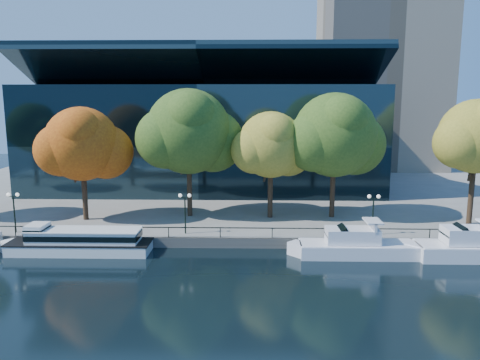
{
  "coord_description": "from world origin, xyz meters",
  "views": [
    {
      "loc": [
        2.99,
        -40.16,
        14.17
      ],
      "look_at": [
        1.78,
        8.0,
        5.8
      ],
      "focal_mm": 35.0,
      "sensor_mm": 36.0,
      "label": 1
    }
  ],
  "objects_px": {
    "tree_2": "(190,133)",
    "lamp_0": "(14,203)",
    "tree_3": "(272,146)",
    "lamp_1": "(185,204)",
    "tree_5": "(478,138)",
    "tour_boat": "(76,241)",
    "cruiser_far": "(469,246)",
    "tree_4": "(336,137)",
    "cruiser_near": "(353,245)",
    "lamp_2": "(373,205)",
    "tree_1": "(83,146)"
  },
  "relations": [
    {
      "from": "cruiser_far",
      "to": "tree_1",
      "type": "distance_m",
      "value": 39.58
    },
    {
      "from": "tree_1",
      "to": "tour_boat",
      "type": "bearing_deg",
      "value": -77.41
    },
    {
      "from": "tree_2",
      "to": "lamp_2",
      "type": "height_order",
      "value": "tree_2"
    },
    {
      "from": "cruiser_near",
      "to": "tree_3",
      "type": "distance_m",
      "value": 14.69
    },
    {
      "from": "tree_4",
      "to": "lamp_0",
      "type": "bearing_deg",
      "value": -168.09
    },
    {
      "from": "lamp_1",
      "to": "lamp_0",
      "type": "bearing_deg",
      "value": 180.0
    },
    {
      "from": "tree_5",
      "to": "lamp_2",
      "type": "bearing_deg",
      "value": -159.55
    },
    {
      "from": "cruiser_near",
      "to": "tree_2",
      "type": "height_order",
      "value": "tree_2"
    },
    {
      "from": "cruiser_near",
      "to": "tree_2",
      "type": "bearing_deg",
      "value": 146.63
    },
    {
      "from": "cruiser_near",
      "to": "tree_3",
      "type": "xyz_separation_m",
      "value": [
        -6.99,
        10.17,
        7.98
      ]
    },
    {
      "from": "cruiser_near",
      "to": "cruiser_far",
      "type": "relative_size",
      "value": 1.03
    },
    {
      "from": "tree_4",
      "to": "lamp_1",
      "type": "xyz_separation_m",
      "value": [
        -15.82,
        -6.94,
        -6.08
      ]
    },
    {
      "from": "tree_3",
      "to": "cruiser_near",
      "type": "bearing_deg",
      "value": -55.5
    },
    {
      "from": "cruiser_near",
      "to": "tree_1",
      "type": "distance_m",
      "value": 29.87
    },
    {
      "from": "tree_2",
      "to": "lamp_0",
      "type": "distance_m",
      "value": 19.31
    },
    {
      "from": "tour_boat",
      "to": "cruiser_far",
      "type": "distance_m",
      "value": 35.8
    },
    {
      "from": "tree_5",
      "to": "lamp_1",
      "type": "relative_size",
      "value": 3.28
    },
    {
      "from": "cruiser_near",
      "to": "tree_2",
      "type": "relative_size",
      "value": 0.81
    },
    {
      "from": "tree_4",
      "to": "lamp_0",
      "type": "relative_size",
      "value": 3.45
    },
    {
      "from": "lamp_0",
      "to": "tree_2",
      "type": "bearing_deg",
      "value": 22.93
    },
    {
      "from": "tree_2",
      "to": "tree_3",
      "type": "height_order",
      "value": "tree_2"
    },
    {
      "from": "tree_3",
      "to": "lamp_1",
      "type": "bearing_deg",
      "value": -142.79
    },
    {
      "from": "tour_boat",
      "to": "lamp_1",
      "type": "distance_m",
      "value": 10.66
    },
    {
      "from": "lamp_1",
      "to": "lamp_2",
      "type": "xyz_separation_m",
      "value": [
        18.41,
        0.0,
        0.0
      ]
    },
    {
      "from": "tree_5",
      "to": "lamp_0",
      "type": "bearing_deg",
      "value": -174.77
    },
    {
      "from": "cruiser_near",
      "to": "lamp_2",
      "type": "relative_size",
      "value": 2.9
    },
    {
      "from": "cruiser_near",
      "to": "tree_1",
      "type": "height_order",
      "value": "tree_1"
    },
    {
      "from": "cruiser_near",
      "to": "lamp_1",
      "type": "bearing_deg",
      "value": 167.52
    },
    {
      "from": "tree_3",
      "to": "tree_5",
      "type": "xyz_separation_m",
      "value": [
        21.16,
        -2.37,
        1.14
      ]
    },
    {
      "from": "tree_3",
      "to": "tree_5",
      "type": "height_order",
      "value": "tree_5"
    },
    {
      "from": "tree_4",
      "to": "lamp_1",
      "type": "distance_m",
      "value": 18.31
    },
    {
      "from": "cruiser_near",
      "to": "tree_5",
      "type": "height_order",
      "value": "tree_5"
    },
    {
      "from": "tree_2",
      "to": "tree_3",
      "type": "bearing_deg",
      "value": -2.64
    },
    {
      "from": "tour_boat",
      "to": "cruiser_far",
      "type": "bearing_deg",
      "value": -1.22
    },
    {
      "from": "cruiser_far",
      "to": "tree_2",
      "type": "relative_size",
      "value": 0.79
    },
    {
      "from": "tree_3",
      "to": "tree_4",
      "type": "relative_size",
      "value": 0.85
    },
    {
      "from": "tree_3",
      "to": "lamp_1",
      "type": "distance_m",
      "value": 12.14
    },
    {
      "from": "tree_3",
      "to": "lamp_0",
      "type": "bearing_deg",
      "value": -165.53
    },
    {
      "from": "tree_2",
      "to": "lamp_0",
      "type": "relative_size",
      "value": 3.56
    },
    {
      "from": "tree_3",
      "to": "tree_5",
      "type": "bearing_deg",
      "value": -6.39
    },
    {
      "from": "tree_3",
      "to": "tree_4",
      "type": "height_order",
      "value": "tree_4"
    },
    {
      "from": "lamp_0",
      "to": "lamp_2",
      "type": "relative_size",
      "value": 1.0
    },
    {
      "from": "tour_boat",
      "to": "tree_2",
      "type": "relative_size",
      "value": 1.01
    },
    {
      "from": "lamp_2",
      "to": "tree_4",
      "type": "bearing_deg",
      "value": 110.49
    },
    {
      "from": "cruiser_far",
      "to": "lamp_2",
      "type": "relative_size",
      "value": 2.81
    },
    {
      "from": "cruiser_far",
      "to": "tree_5",
      "type": "relative_size",
      "value": 0.86
    },
    {
      "from": "tree_3",
      "to": "lamp_0",
      "type": "xyz_separation_m",
      "value": [
        -25.85,
        -6.67,
        -5.06
      ]
    },
    {
      "from": "lamp_1",
      "to": "tree_5",
      "type": "bearing_deg",
      "value": 8.18
    },
    {
      "from": "tree_5",
      "to": "lamp_2",
      "type": "height_order",
      "value": "tree_5"
    },
    {
      "from": "lamp_1",
      "to": "tour_boat",
      "type": "bearing_deg",
      "value": -161.66
    }
  ]
}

